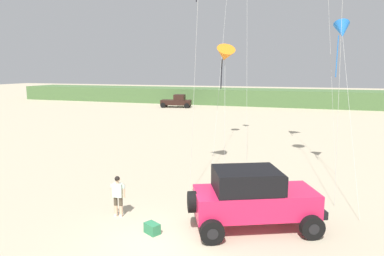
{
  "coord_description": "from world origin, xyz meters",
  "views": [
    {
      "loc": [
        4.52,
        -10.07,
        5.81
      ],
      "look_at": [
        0.23,
        2.83,
        3.52
      ],
      "focal_mm": 32.57,
      "sensor_mm": 36.0,
      "label": 1
    }
  ],
  "objects_px": {
    "jeep": "(253,197)",
    "kite_yellow_diamond": "(225,55)",
    "distant_pickup": "(177,101)",
    "person_watching": "(118,194)",
    "cooler_box": "(152,228)",
    "kite_purple_stunt": "(342,31)"
  },
  "relations": [
    {
      "from": "jeep",
      "to": "kite_yellow_diamond",
      "type": "relative_size",
      "value": 0.71
    },
    {
      "from": "jeep",
      "to": "distant_pickup",
      "type": "xyz_separation_m",
      "value": [
        -17.49,
        38.05,
        -0.26
      ]
    },
    {
      "from": "person_watching",
      "to": "distant_pickup",
      "type": "relative_size",
      "value": 0.34
    },
    {
      "from": "jeep",
      "to": "kite_yellow_diamond",
      "type": "bearing_deg",
      "value": 119.29
    },
    {
      "from": "person_watching",
      "to": "jeep",
      "type": "bearing_deg",
      "value": 6.86
    },
    {
      "from": "kite_yellow_diamond",
      "to": "cooler_box",
      "type": "bearing_deg",
      "value": -105.5
    },
    {
      "from": "jeep",
      "to": "person_watching",
      "type": "xyz_separation_m",
      "value": [
        -5.25,
        -0.63,
        -0.26
      ]
    },
    {
      "from": "cooler_box",
      "to": "kite_yellow_diamond",
      "type": "distance_m",
      "value": 8.16
    },
    {
      "from": "cooler_box",
      "to": "kite_purple_stunt",
      "type": "bearing_deg",
      "value": 82.59
    },
    {
      "from": "kite_purple_stunt",
      "to": "distant_pickup",
      "type": "bearing_deg",
      "value": 124.15
    },
    {
      "from": "person_watching",
      "to": "kite_yellow_diamond",
      "type": "xyz_separation_m",
      "value": [
        3.3,
        4.1,
        5.52
      ]
    },
    {
      "from": "cooler_box",
      "to": "distant_pickup",
      "type": "height_order",
      "value": "distant_pickup"
    },
    {
      "from": "jeep",
      "to": "kite_purple_stunt",
      "type": "height_order",
      "value": "kite_purple_stunt"
    },
    {
      "from": "cooler_box",
      "to": "jeep",
      "type": "bearing_deg",
      "value": 53.2
    },
    {
      "from": "jeep",
      "to": "kite_purple_stunt",
      "type": "bearing_deg",
      "value": 67.23
    },
    {
      "from": "person_watching",
      "to": "kite_yellow_diamond",
      "type": "relative_size",
      "value": 0.24
    },
    {
      "from": "distant_pickup",
      "to": "kite_yellow_diamond",
      "type": "distance_m",
      "value": 38.31
    },
    {
      "from": "person_watching",
      "to": "cooler_box",
      "type": "bearing_deg",
      "value": -26.13
    },
    {
      "from": "jeep",
      "to": "kite_purple_stunt",
      "type": "distance_m",
      "value": 10.51
    },
    {
      "from": "jeep",
      "to": "kite_yellow_diamond",
      "type": "xyz_separation_m",
      "value": [
        -1.95,
        3.47,
        5.25
      ]
    },
    {
      "from": "jeep",
      "to": "cooler_box",
      "type": "xyz_separation_m",
      "value": [
        -3.35,
        -1.57,
        -1.01
      ]
    },
    {
      "from": "jeep",
      "to": "distant_pickup",
      "type": "relative_size",
      "value": 1.03
    }
  ]
}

